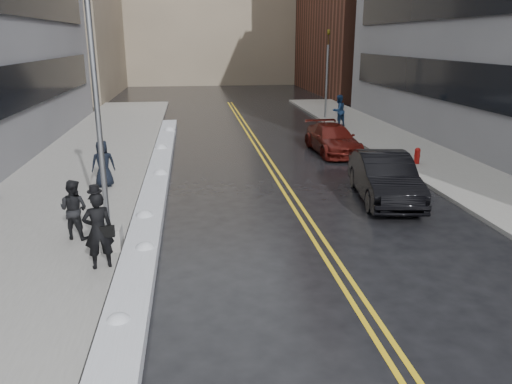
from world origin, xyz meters
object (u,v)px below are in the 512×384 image
object	(u,v)px
lamppost	(102,162)
pedestrian_east	(339,111)
traffic_signal	(327,71)
pedestrian_c	(103,164)
car_maroon	(333,139)
pedestrian_fedora	(98,230)
car_black	(384,177)
fire_hydrant	(417,155)
pedestrian_b	(74,209)

from	to	relation	value
lamppost	pedestrian_east	distance (m)	21.67
traffic_signal	pedestrian_c	world-z (taller)	traffic_signal
traffic_signal	car_maroon	world-z (taller)	traffic_signal
car_maroon	pedestrian_east	bearing A→B (deg)	69.35
car_maroon	lamppost	bearing A→B (deg)	-131.45
pedestrian_fedora	pedestrian_c	world-z (taller)	pedestrian_fedora
pedestrian_fedora	car_maroon	xyz separation A→B (m)	(9.35, 12.49, -0.42)
lamppost	pedestrian_fedora	world-z (taller)	lamppost
car_black	car_maroon	bearing A→B (deg)	95.50
fire_hydrant	car_maroon	xyz separation A→B (m)	(-2.98, 3.33, 0.15)
pedestrian_c	pedestrian_b	bearing A→B (deg)	75.86
fire_hydrant	pedestrian_c	world-z (taller)	pedestrian_c
car_black	car_maroon	world-z (taller)	car_black
traffic_signal	pedestrian_fedora	distance (m)	26.11
traffic_signal	pedestrian_fedora	bearing A→B (deg)	-117.05
fire_hydrant	pedestrian_c	xyz separation A→B (m)	(-13.36, -1.95, 0.49)
lamppost	pedestrian_b	xyz separation A→B (m)	(-1.04, 0.87, -1.53)
pedestrian_fedora	car_black	world-z (taller)	pedestrian_fedora
lamppost	pedestrian_b	world-z (taller)	lamppost
pedestrian_b	pedestrian_east	distance (m)	21.49
pedestrian_east	car_black	bearing A→B (deg)	51.31
lamppost	car_maroon	xyz separation A→B (m)	(9.32, 11.33, -1.83)
pedestrian_c	car_black	xyz separation A→B (m)	(10.08, -2.49, -0.21)
pedestrian_c	pedestrian_east	distance (m)	17.60
pedestrian_b	car_black	size ratio (longest dim) A/B	0.34
pedestrian_east	pedestrian_fedora	bearing A→B (deg)	30.40
fire_hydrant	traffic_signal	distance (m)	14.30
pedestrian_c	pedestrian_fedora	bearing A→B (deg)	83.77
lamppost	car_black	distance (m)	9.85
pedestrian_east	car_maroon	bearing A→B (deg)	42.81
fire_hydrant	car_maroon	bearing A→B (deg)	131.88
traffic_signal	car_black	distance (m)	18.82
pedestrian_east	car_maroon	size ratio (longest dim) A/B	0.41
lamppost	traffic_signal	world-z (taller)	lamppost
pedestrian_c	fire_hydrant	bearing A→B (deg)	173.95
pedestrian_fedora	pedestrian_east	bearing A→B (deg)	-138.00
pedestrian_east	pedestrian_c	bearing A→B (deg)	15.23
fire_hydrant	traffic_signal	world-z (taller)	traffic_signal
pedestrian_east	car_maroon	xyz separation A→B (m)	(-2.32, -6.89, -0.44)
pedestrian_fedora	car_black	size ratio (longest dim) A/B	0.38
pedestrian_b	car_black	bearing A→B (deg)	-144.07
pedestrian_b	pedestrian_east	xyz separation A→B (m)	(12.68, 17.35, 0.15)
lamppost	car_maroon	distance (m)	14.78
pedestrian_fedora	pedestrian_c	bearing A→B (deg)	-98.82
lamppost	pedestrian_b	size ratio (longest dim) A/B	4.48
pedestrian_east	car_maroon	distance (m)	7.29
fire_hydrant	pedestrian_c	bearing A→B (deg)	-171.68
lamppost	pedestrian_b	bearing A→B (deg)	140.07
traffic_signal	pedestrian_c	distance (m)	20.63
lamppost	traffic_signal	bearing A→B (deg)	61.79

